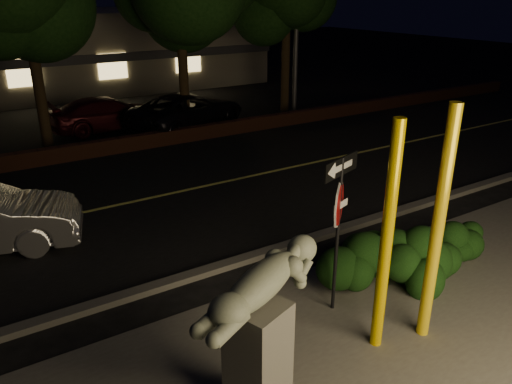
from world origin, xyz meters
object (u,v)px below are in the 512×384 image
at_px(yellow_pole_left, 386,241).
at_px(yellow_pole_right, 438,229).
at_px(signpost, 339,205).
at_px(sculpture, 260,324).
at_px(parked_car_darkred, 107,114).
at_px(parked_car_dark, 187,111).

height_order(yellow_pole_left, yellow_pole_right, yellow_pole_right).
height_order(signpost, sculpture, signpost).
relative_size(yellow_pole_right, parked_car_darkred, 0.85).
height_order(sculpture, parked_car_darkred, sculpture).
relative_size(yellow_pole_left, sculpture, 1.62).
xyz_separation_m(yellow_pole_right, parked_car_darkred, (-0.43, 14.88, -1.20)).
bearing_deg(sculpture, yellow_pole_left, -14.95).
distance_m(signpost, sculpture, 2.59).
distance_m(yellow_pole_left, parked_car_darkred, 14.72).
bearing_deg(sculpture, parked_car_darkred, 61.48).
distance_m(yellow_pole_left, signpost, 1.06).
height_order(yellow_pole_right, parked_car_darkred, yellow_pole_right).
relative_size(signpost, sculpture, 1.24).
distance_m(parked_car_darkred, parked_car_dark, 3.05).
xyz_separation_m(yellow_pole_left, parked_car_dark, (3.06, 13.25, -1.07)).
distance_m(yellow_pole_right, parked_car_dark, 13.70).
distance_m(sculpture, parked_car_darkred, 15.05).
xyz_separation_m(yellow_pole_left, yellow_pole_right, (0.80, -0.21, 0.07)).
bearing_deg(yellow_pole_right, parked_car_darkred, 91.67).
height_order(yellow_pole_left, parked_car_darkred, yellow_pole_left).
bearing_deg(yellow_pole_right, signpost, 121.42).
bearing_deg(parked_car_darkred, signpost, 175.56).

